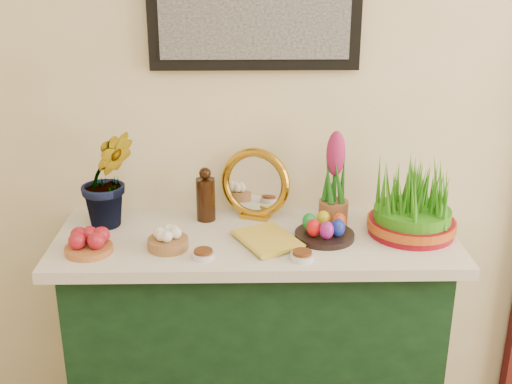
# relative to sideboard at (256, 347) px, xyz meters

# --- Properties ---
(sideboard) EXTENTS (1.30, 0.45, 0.85)m
(sideboard) POSITION_rel_sideboard_xyz_m (0.00, 0.00, 0.00)
(sideboard) COLOR #14381C
(sideboard) RESTS_ON ground
(tablecloth) EXTENTS (1.40, 0.55, 0.04)m
(tablecloth) POSITION_rel_sideboard_xyz_m (0.00, 0.00, 0.45)
(tablecloth) COLOR beige
(tablecloth) RESTS_ON sideboard
(hyacinth_green) EXTENTS (0.29, 0.27, 0.47)m
(hyacinth_green) POSITION_rel_sideboard_xyz_m (-0.52, 0.10, 0.70)
(hyacinth_green) COLOR #1C6619
(hyacinth_green) RESTS_ON tablecloth
(apple_bowl) EXTENTS (0.19, 0.19, 0.08)m
(apple_bowl) POSITION_rel_sideboard_xyz_m (-0.56, -0.13, 0.50)
(apple_bowl) COLOR #AA6031
(apple_bowl) RESTS_ON tablecloth
(garlic_basket) EXTENTS (0.17, 0.17, 0.08)m
(garlic_basket) POSITION_rel_sideboard_xyz_m (-0.30, -0.10, 0.50)
(garlic_basket) COLOR #A26B41
(garlic_basket) RESTS_ON tablecloth
(vinegar_cruet) EXTENTS (0.07, 0.07, 0.20)m
(vinegar_cruet) POSITION_rel_sideboard_xyz_m (-0.18, 0.14, 0.55)
(vinegar_cruet) COLOR black
(vinegar_cruet) RESTS_ON tablecloth
(mirror) EXTENTS (0.27, 0.14, 0.27)m
(mirror) POSITION_rel_sideboard_xyz_m (0.00, 0.17, 0.59)
(mirror) COLOR #B8881E
(mirror) RESTS_ON tablecloth
(book) EXTENTS (0.24, 0.27, 0.03)m
(book) POSITION_rel_sideboard_xyz_m (-0.04, -0.11, 0.48)
(book) COLOR gold
(book) RESTS_ON tablecloth
(spice_dish_left) EXTENTS (0.08, 0.08, 0.03)m
(spice_dish_left) POSITION_rel_sideboard_xyz_m (-0.17, -0.18, 0.48)
(spice_dish_left) COLOR silver
(spice_dish_left) RESTS_ON tablecloth
(spice_dish_right) EXTENTS (0.08, 0.08, 0.03)m
(spice_dish_right) POSITION_rel_sideboard_xyz_m (0.15, -0.20, 0.48)
(spice_dish_right) COLOR silver
(spice_dish_right) RESTS_ON tablecloth
(egg_plate) EXTENTS (0.26, 0.26, 0.09)m
(egg_plate) POSITION_rel_sideboard_xyz_m (0.24, -0.03, 0.50)
(egg_plate) COLOR black
(egg_plate) RESTS_ON tablecloth
(hyacinth_pink) EXTENTS (0.11, 0.11, 0.35)m
(hyacinth_pink) POSITION_rel_sideboard_xyz_m (0.28, 0.10, 0.62)
(hyacinth_pink) COLOR #935636
(hyacinth_pink) RESTS_ON tablecloth
(wheatgrass_sabzeh) EXTENTS (0.31, 0.31, 0.25)m
(wheatgrass_sabzeh) POSITION_rel_sideboard_xyz_m (0.55, 0.00, 0.58)
(wheatgrass_sabzeh) COLOR maroon
(wheatgrass_sabzeh) RESTS_ON tablecloth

